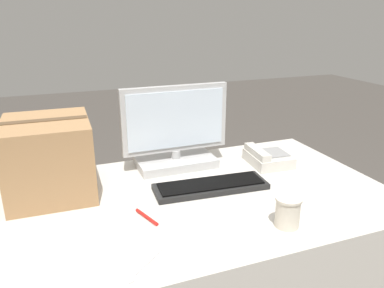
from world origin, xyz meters
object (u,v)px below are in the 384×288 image
at_px(spoon, 139,271).
at_px(monitor, 175,136).
at_px(desk_phone, 267,158).
at_px(pen_marker, 147,217).
at_px(cardboard_box, 49,158).
at_px(keyboard, 211,186).
at_px(paper_cup_right, 288,212).

bearing_deg(spoon, monitor, -156.29).
height_order(monitor, desk_phone, monitor).
xyz_separation_m(monitor, pen_marker, (-0.24, -0.41, -0.14)).
bearing_deg(desk_phone, spoon, -139.33).
bearing_deg(cardboard_box, pen_marker, -47.96).
bearing_deg(cardboard_box, monitor, 8.88).
relative_size(keyboard, desk_phone, 2.15).
relative_size(monitor, keyboard, 1.04).
height_order(paper_cup_right, pen_marker, paper_cup_right).
relative_size(cardboard_box, pen_marker, 2.85).
relative_size(paper_cup_right, pen_marker, 0.84).
height_order(desk_phone, pen_marker, desk_phone).
relative_size(keyboard, spoon, 3.25).
xyz_separation_m(desk_phone, paper_cup_right, (-0.23, -0.49, 0.02)).
height_order(monitor, spoon, monitor).
height_order(paper_cup_right, cardboard_box, cardboard_box).
bearing_deg(desk_phone, paper_cup_right, -110.40).
distance_m(paper_cup_right, pen_marker, 0.48).
xyz_separation_m(keyboard, desk_phone, (0.35, 0.15, 0.02)).
bearing_deg(desk_phone, monitor, 166.53).
bearing_deg(monitor, keyboard, -79.12).
bearing_deg(pen_marker, monitor, 130.41).
distance_m(keyboard, spoon, 0.56).
distance_m(monitor, paper_cup_right, 0.66).
xyz_separation_m(monitor, paper_cup_right, (0.18, -0.62, -0.10)).
distance_m(monitor, keyboard, 0.31).
distance_m(cardboard_box, pen_marker, 0.46).
distance_m(keyboard, cardboard_box, 0.64).
relative_size(paper_cup_right, cardboard_box, 0.30).
bearing_deg(pen_marker, paper_cup_right, 44.62).
height_order(keyboard, spoon, keyboard).
bearing_deg(monitor, desk_phone, -17.89).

